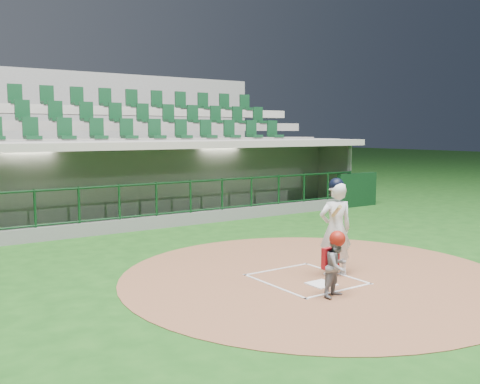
# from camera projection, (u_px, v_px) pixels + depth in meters

# --- Properties ---
(ground) EXTENTS (120.00, 120.00, 0.00)m
(ground) POSITION_uv_depth(u_px,v_px,m) (295.00, 276.00, 9.92)
(ground) COLOR #164513
(ground) RESTS_ON ground
(dirt_circle) EXTENTS (7.20, 7.20, 0.01)m
(dirt_circle) POSITION_uv_depth(u_px,v_px,m) (315.00, 276.00, 9.92)
(dirt_circle) COLOR brown
(dirt_circle) RESTS_ON ground
(home_plate) EXTENTS (0.43, 0.43, 0.02)m
(home_plate) POSITION_uv_depth(u_px,v_px,m) (321.00, 284.00, 9.34)
(home_plate) COLOR white
(home_plate) RESTS_ON dirt_circle
(batter_box_chalk) EXTENTS (1.55, 1.80, 0.01)m
(batter_box_chalk) POSITION_uv_depth(u_px,v_px,m) (306.00, 279.00, 9.67)
(batter_box_chalk) COLOR silver
(batter_box_chalk) RESTS_ON ground
(dugout_structure) EXTENTS (16.40, 3.70, 3.00)m
(dugout_structure) POSITION_uv_depth(u_px,v_px,m) (132.00, 188.00, 16.28)
(dugout_structure) COLOR gray
(dugout_structure) RESTS_ON ground
(seating_deck) EXTENTS (17.00, 6.72, 5.15)m
(seating_deck) POSITION_uv_depth(u_px,v_px,m) (95.00, 167.00, 18.72)
(seating_deck) COLOR gray
(seating_deck) RESTS_ON ground
(batter) EXTENTS (0.91, 0.95, 1.82)m
(batter) POSITION_uv_depth(u_px,v_px,m) (336.00, 227.00, 9.87)
(batter) COLOR white
(batter) RESTS_ON dirt_circle
(catcher) EXTENTS (0.57, 0.49, 1.08)m
(catcher) POSITION_uv_depth(u_px,v_px,m) (337.00, 264.00, 8.62)
(catcher) COLOR gray
(catcher) RESTS_ON dirt_circle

